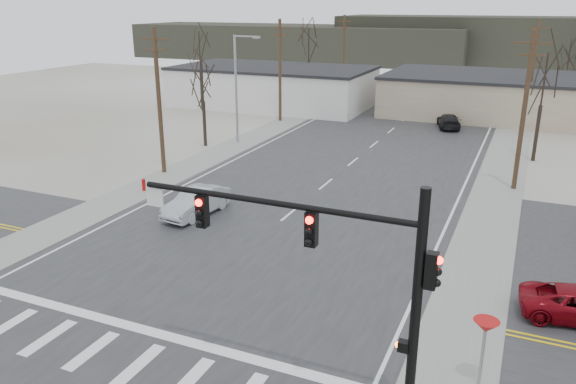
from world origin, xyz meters
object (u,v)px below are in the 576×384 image
at_px(car_far_a, 449,121).
at_px(fire_hydrant, 144,185).
at_px(traffic_signal_mast, 348,267).
at_px(sedan_crossing, 197,202).
at_px(car_far_b, 421,97).

bearing_deg(car_far_a, fire_hydrant, 46.71).
bearing_deg(traffic_signal_mast, car_far_a, 94.32).
bearing_deg(traffic_signal_mast, sedan_crossing, 136.70).
distance_m(fire_hydrant, sedan_crossing, 5.89).
relative_size(car_far_a, car_far_b, 1.27).
xyz_separation_m(traffic_signal_mast, fire_hydrant, (-18.09, 14.20, -4.22)).
bearing_deg(car_far_a, sedan_crossing, 57.55).
height_order(sedan_crossing, car_far_a, sedan_crossing).
bearing_deg(fire_hydrant, traffic_signal_mast, -38.13).
bearing_deg(traffic_signal_mast, fire_hydrant, 141.87).
xyz_separation_m(sedan_crossing, car_far_a, (9.53, 29.58, -0.09)).
distance_m(fire_hydrant, car_far_b, 42.14).
height_order(traffic_signal_mast, fire_hydrant, traffic_signal_mast).
relative_size(traffic_signal_mast, fire_hydrant, 10.29).
xyz_separation_m(fire_hydrant, car_far_b, (9.62, 41.02, 0.21)).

